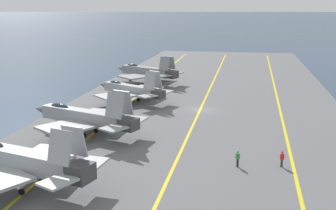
# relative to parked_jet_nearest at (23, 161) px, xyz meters

# --- Properties ---
(ground_plane) EXTENTS (2000.00, 2000.00, 0.00)m
(ground_plane) POSITION_rel_parked_jet_nearest_xyz_m (32.73, -12.70, -3.06)
(ground_plane) COLOR navy
(carrier_deck) EXTENTS (173.06, 46.04, 0.40)m
(carrier_deck) POSITION_rel_parked_jet_nearest_xyz_m (32.73, -12.70, -2.86)
(carrier_deck) COLOR slate
(carrier_deck) RESTS_ON ground
(deck_stripe_foul_line) EXTENTS (155.74, 2.58, 0.01)m
(deck_stripe_foul_line) POSITION_rel_parked_jet_nearest_xyz_m (32.73, -25.36, -2.66)
(deck_stripe_foul_line) COLOR yellow
(deck_stripe_foul_line) RESTS_ON carrier_deck
(deck_stripe_centerline) EXTENTS (155.75, 0.36, 0.01)m
(deck_stripe_centerline) POSITION_rel_parked_jet_nearest_xyz_m (32.73, -12.70, -2.66)
(deck_stripe_centerline) COLOR yellow
(deck_stripe_centerline) RESTS_ON carrier_deck
(deck_stripe_edge_line) EXTENTS (155.74, 2.44, 0.01)m
(deck_stripe_edge_line) POSITION_rel_parked_jet_nearest_xyz_m (32.73, -0.04, -2.66)
(deck_stripe_edge_line) COLOR yellow
(deck_stripe_edge_line) RESTS_ON carrier_deck
(parked_jet_nearest) EXTENTS (12.89, 15.66, 6.50)m
(parked_jet_nearest) POSITION_rel_parked_jet_nearest_xyz_m (0.00, 0.00, 0.00)
(parked_jet_nearest) COLOR #9EA3A8
(parked_jet_nearest) RESTS_ON carrier_deck
(parked_jet_second) EXTENTS (13.51, 17.06, 6.32)m
(parked_jet_second) POSITION_rel_parked_jet_nearest_xyz_m (16.74, 0.72, -0.29)
(parked_jet_second) COLOR #93999E
(parked_jet_second) RESTS_ON carrier_deck
(parked_jet_third) EXTENTS (13.66, 14.89, 5.88)m
(parked_jet_third) POSITION_rel_parked_jet_nearest_xyz_m (36.05, -0.26, -0.49)
(parked_jet_third) COLOR #9EA3A8
(parked_jet_third) RESTS_ON carrier_deck
(parked_jet_fourth) EXTENTS (14.06, 16.14, 6.15)m
(parked_jet_fourth) POSITION_rel_parked_jet_nearest_xyz_m (54.13, 1.32, -0.13)
(parked_jet_fourth) COLOR gray
(parked_jet_fourth) RESTS_ON carrier_deck
(crew_red_vest) EXTENTS (0.36, 0.44, 1.74)m
(crew_red_vest) POSITION_rel_parked_jet_nearest_xyz_m (9.69, -23.81, -1.71)
(crew_red_vest) COLOR #383328
(crew_red_vest) RESTS_ON carrier_deck
(crew_green_vest) EXTENTS (0.40, 0.45, 1.74)m
(crew_green_vest) POSITION_rel_parked_jet_nearest_xyz_m (8.87, -19.27, -1.70)
(crew_green_vest) COLOR #232328
(crew_green_vest) RESTS_ON carrier_deck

